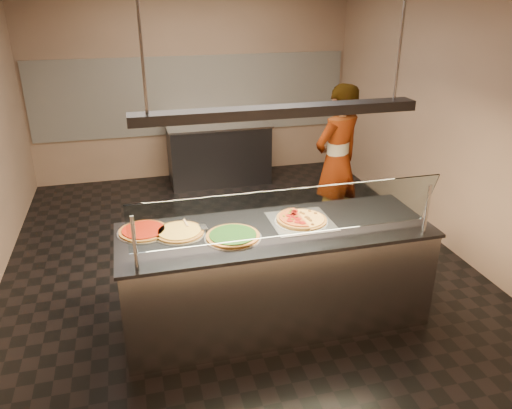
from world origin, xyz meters
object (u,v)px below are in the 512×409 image
object	(u,v)px
pizza_tomato	(143,231)
serving_counter	(275,275)
pizza_cheese	(179,232)
pizza_spatula	(191,225)
perforated_tray	(301,221)
half_pizza_pepperoni	(290,219)
half_pizza_sausage	(312,218)
heat_lamp_housing	(278,111)
sneeze_guard	(289,213)
prep_table	(219,153)
worker	(337,162)
pizza_spinach	(233,236)

from	to	relation	value
pizza_tomato	serving_counter	bearing A→B (deg)	-11.42
pizza_cheese	pizza_spatula	world-z (taller)	pizza_spatula
perforated_tray	half_pizza_pepperoni	bearing A→B (deg)	179.84
pizza_tomato	half_pizza_sausage	bearing A→B (deg)	-5.52
heat_lamp_housing	sneeze_guard	bearing A→B (deg)	-90.00
pizza_cheese	prep_table	size ratio (longest dim) A/B	0.28
pizza_cheese	prep_table	bearing A→B (deg)	74.35
half_pizza_pepperoni	half_pizza_sausage	world-z (taller)	half_pizza_pepperoni
half_pizza_pepperoni	heat_lamp_housing	bearing A→B (deg)	-151.86
pizza_spatula	half_pizza_sausage	bearing A→B (deg)	-6.56
half_pizza_pepperoni	worker	world-z (taller)	worker
perforated_tray	pizza_spatula	bearing A→B (deg)	172.70
serving_counter	perforated_tray	xyz separation A→B (m)	(0.26, 0.08, 0.47)
pizza_tomato	heat_lamp_housing	distance (m)	1.51
pizza_spatula	half_pizza_pepperoni	bearing A→B (deg)	-8.17
half_pizza_pepperoni	pizza_spinach	size ratio (longest dim) A/B	0.92
serving_counter	heat_lamp_housing	xyz separation A→B (m)	(-0.00, 0.00, 1.48)
perforated_tray	half_pizza_pepperoni	size ratio (longest dim) A/B	1.21
perforated_tray	pizza_cheese	world-z (taller)	pizza_cheese
worker	pizza_cheese	bearing A→B (deg)	10.78
worker	heat_lamp_housing	xyz separation A→B (m)	(-1.23, -1.55, 1.02)
prep_table	worker	distance (m)	2.44
pizza_tomato	heat_lamp_housing	xyz separation A→B (m)	(1.11, -0.22, 1.01)
pizza_cheese	pizza_spatula	distance (m)	0.14
half_pizza_sausage	pizza_spinach	size ratio (longest dim) A/B	0.92
half_pizza_pepperoni	pizza_cheese	distance (m)	0.97
perforated_tray	worker	world-z (taller)	worker
half_pizza_pepperoni	prep_table	bearing A→B (deg)	89.43
pizza_spinach	worker	bearing A→B (deg)	44.88
pizza_spinach	pizza_spatula	world-z (taller)	pizza_spatula
worker	serving_counter	bearing A→B (deg)	27.57
serving_counter	pizza_spatula	size ratio (longest dim) A/B	11.63
serving_counter	pizza_spatula	bearing A→B (deg)	163.80
heat_lamp_housing	serving_counter	bearing A→B (deg)	-86.42
sneeze_guard	pizza_spinach	world-z (taller)	sneeze_guard
half_pizza_pepperoni	heat_lamp_housing	size ratio (longest dim) A/B	0.19
half_pizza_sausage	worker	xyz separation A→B (m)	(0.86, 1.46, -0.03)
sneeze_guard	pizza_tomato	size ratio (longest dim) A/B	5.58
heat_lamp_housing	perforated_tray	bearing A→B (deg)	17.47
pizza_spinach	heat_lamp_housing	bearing A→B (deg)	9.71
pizza_spinach	pizza_tomato	world-z (taller)	pizza_spinach
pizza_tomato	pizza_spatula	size ratio (longest dim) A/B	1.90
half_pizza_pepperoni	sneeze_guard	bearing A→B (deg)	-109.73
sneeze_guard	worker	distance (m)	2.27
perforated_tray	pizza_spatula	size ratio (longest dim) A/B	2.30
serving_counter	heat_lamp_housing	world-z (taller)	heat_lamp_housing
pizza_spatula	heat_lamp_housing	bearing A→B (deg)	-16.20
serving_counter	pizza_spatula	world-z (taller)	pizza_spatula
perforated_tray	half_pizza_pepperoni	world-z (taller)	half_pizza_pepperoni
pizza_spinach	half_pizza_sausage	bearing A→B (deg)	11.12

